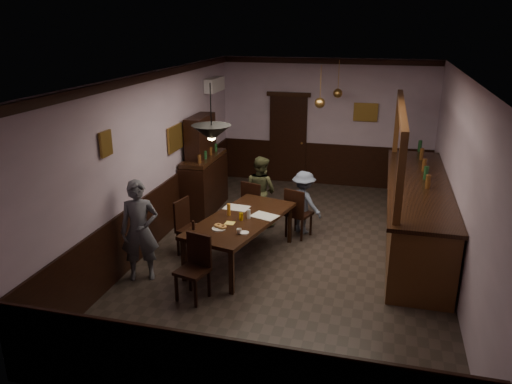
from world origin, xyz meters
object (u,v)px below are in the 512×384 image
(coffee_cup, at_px, (239,231))
(bar_counter, at_px, (416,212))
(chair_far_right, at_px, (297,211))
(person_seated_left, at_px, (261,191))
(dining_table, at_px, (241,222))
(pendant_brass_mid, at_px, (320,103))
(pendant_iron, at_px, (212,133))
(person_seated_right, at_px, (303,202))
(chair_near, at_px, (195,264))
(chair_far_left, at_px, (254,203))
(soda_can, at_px, (241,216))
(chair_side, at_px, (188,225))
(pendant_brass_far, at_px, (338,93))
(sideboard, at_px, (204,173))
(person_standing, at_px, (140,231))

(coffee_cup, xyz_separation_m, bar_counter, (2.65, 1.94, -0.18))
(chair_far_right, relative_size, person_seated_left, 0.69)
(dining_table, height_order, pendant_brass_mid, pendant_brass_mid)
(chair_far_right, bearing_deg, pendant_iron, 85.63)
(person_seated_right, height_order, coffee_cup, person_seated_right)
(chair_near, height_order, pendant_brass_mid, pendant_brass_mid)
(chair_far_left, bearing_deg, soda_can, 112.82)
(chair_far_left, height_order, pendant_brass_mid, pendant_brass_mid)
(chair_side, relative_size, pendant_brass_mid, 1.19)
(chair_far_right, bearing_deg, coffee_cup, 93.07)
(pendant_brass_far, bearing_deg, soda_can, -105.68)
(person_seated_left, xyz_separation_m, pendant_brass_far, (1.18, 2.18, 1.61))
(coffee_cup, height_order, sideboard, sideboard)
(sideboard, relative_size, pendant_brass_mid, 2.46)
(chair_far_right, bearing_deg, person_seated_right, -84.52)
(chair_side, bearing_deg, chair_near, -141.39)
(coffee_cup, relative_size, soda_can, 0.67)
(person_seated_left, xyz_separation_m, soda_can, (0.10, -1.69, 0.13))
(person_seated_left, height_order, pendant_brass_far, pendant_brass_far)
(coffee_cup, bearing_deg, chair_far_left, 112.02)
(chair_far_right, bearing_deg, pendant_brass_mid, -77.23)
(chair_far_left, height_order, bar_counter, bar_counter)
(chair_far_left, height_order, person_seated_left, person_seated_left)
(pendant_iron, bearing_deg, chair_side, 133.63)
(soda_can, bearing_deg, dining_table, 106.85)
(dining_table, relative_size, person_seated_right, 1.99)
(chair_far_left, relative_size, coffee_cup, 11.85)
(person_seated_left, xyz_separation_m, person_seated_right, (0.87, -0.21, -0.09))
(dining_table, bearing_deg, pendant_brass_far, 73.71)
(sideboard, bearing_deg, bar_counter, -10.04)
(chair_far_left, xyz_separation_m, chair_near, (-0.17, -2.63, -0.00))
(person_seated_right, bearing_deg, person_seated_left, 16.25)
(person_standing, height_order, pendant_iron, pendant_iron)
(chair_far_right, height_order, coffee_cup, chair_far_right)
(dining_table, height_order, soda_can, soda_can)
(person_seated_left, bearing_deg, soda_can, 121.21)
(dining_table, relative_size, soda_can, 19.78)
(sideboard, bearing_deg, person_standing, -88.31)
(coffee_cup, xyz_separation_m, pendant_brass_mid, (0.76, 2.98, 1.50))
(soda_can, bearing_deg, person_standing, -146.23)
(chair_side, xyz_separation_m, person_seated_left, (0.88, 1.59, 0.16))
(chair_side, relative_size, coffee_cup, 12.03)
(chair_near, height_order, person_standing, person_standing)
(soda_can, distance_m, pendant_brass_far, 4.28)
(soda_can, relative_size, pendant_brass_far, 0.15)
(person_standing, bearing_deg, chair_far_left, 41.12)
(person_seated_right, xyz_separation_m, pendant_iron, (-0.99, -2.18, 1.72))
(pendant_iron, bearing_deg, chair_far_left, 88.76)
(bar_counter, bearing_deg, soda_can, -153.38)
(bar_counter, bearing_deg, person_seated_right, 177.61)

